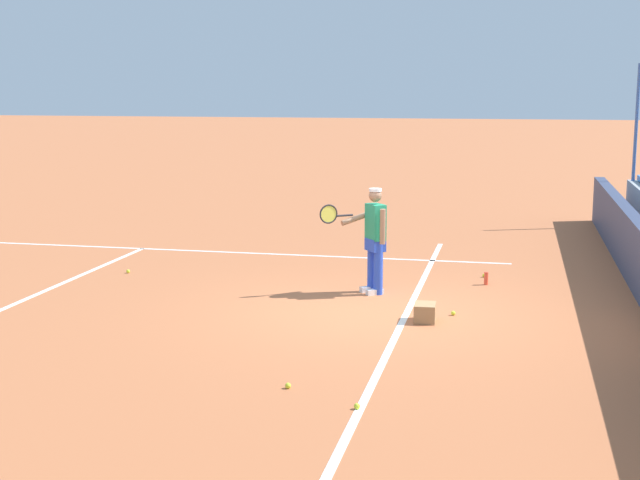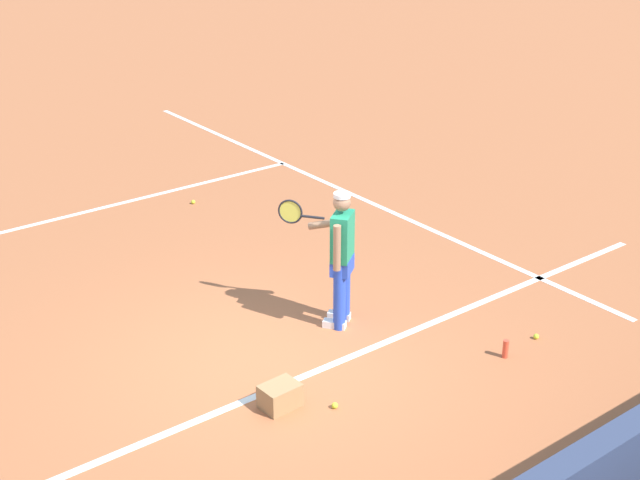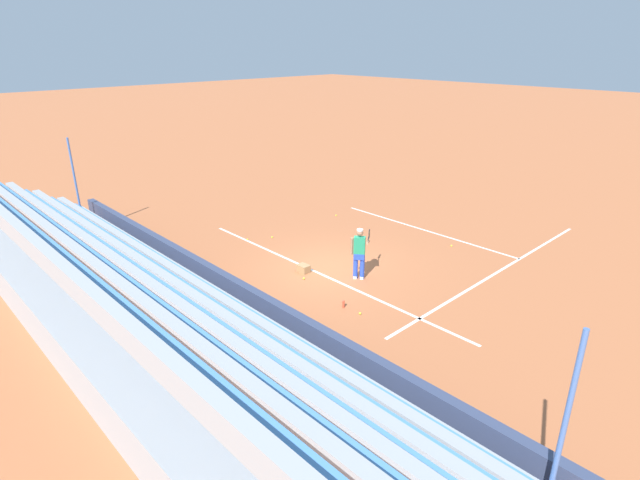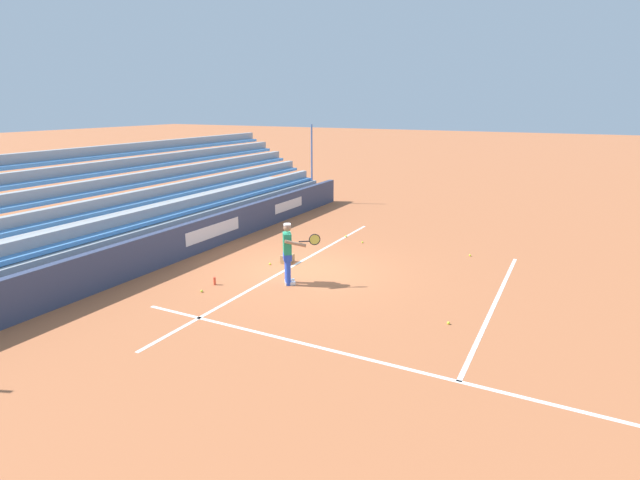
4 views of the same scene
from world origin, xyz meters
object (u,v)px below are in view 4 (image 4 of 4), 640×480
(tennis_ball_near_player, at_px, (202,291))
(tennis_ball_far_left, at_px, (362,242))
(tennis_player, at_px, (288,253))
(ball_box_cardboard, at_px, (287,259))
(tennis_ball_toward_net, at_px, (270,264))
(tennis_ball_by_box, at_px, (448,323))
(tennis_ball_stray_back, at_px, (346,236))
(water_bottle, at_px, (215,281))
(tennis_ball_on_baseline, at_px, (470,255))

(tennis_ball_near_player, height_order, tennis_ball_far_left, same)
(tennis_player, distance_m, tennis_ball_far_left, 4.89)
(ball_box_cardboard, relative_size, tennis_ball_toward_net, 6.06)
(tennis_ball_toward_net, distance_m, tennis_ball_by_box, 6.20)
(tennis_ball_stray_back, xyz_separation_m, tennis_ball_by_box, (5.87, 5.23, 0.00))
(ball_box_cardboard, bearing_deg, water_bottle, -16.56)
(tennis_ball_far_left, xyz_separation_m, tennis_ball_by_box, (5.40, 4.36, 0.00))
(tennis_ball_stray_back, xyz_separation_m, water_bottle, (6.29, -1.11, 0.08))
(tennis_ball_on_baseline, bearing_deg, tennis_ball_near_player, -40.86)
(tennis_ball_toward_net, bearing_deg, tennis_ball_on_baseline, 125.34)
(tennis_ball_stray_back, height_order, water_bottle, water_bottle)
(tennis_ball_near_player, bearing_deg, tennis_ball_on_baseline, 139.14)
(tennis_player, bearing_deg, tennis_ball_by_box, 82.56)
(tennis_ball_stray_back, height_order, tennis_ball_far_left, same)
(tennis_ball_by_box, bearing_deg, tennis_ball_near_player, -80.79)
(tennis_player, distance_m, ball_box_cardboard, 2.04)
(ball_box_cardboard, distance_m, water_bottle, 2.72)
(tennis_ball_far_left, height_order, tennis_ball_by_box, same)
(tennis_ball_far_left, xyz_separation_m, tennis_ball_on_baseline, (-0.14, 3.75, 0.00))
(tennis_player, distance_m, tennis_ball_stray_back, 5.39)
(tennis_ball_near_player, bearing_deg, ball_box_cardboard, 167.32)
(tennis_ball_by_box, bearing_deg, tennis_ball_on_baseline, -173.68)
(tennis_player, xyz_separation_m, tennis_ball_far_left, (-4.81, 0.20, -0.86))
(tennis_ball_stray_back, distance_m, tennis_ball_far_left, 0.99)
(tennis_ball_toward_net, relative_size, tennis_ball_far_left, 1.00)
(water_bottle, bearing_deg, tennis_ball_by_box, 93.72)
(tennis_ball_near_player, bearing_deg, tennis_ball_stray_back, 171.24)
(tennis_ball_toward_net, distance_m, tennis_ball_on_baseline, 6.53)
(tennis_ball_far_left, relative_size, water_bottle, 0.30)
(ball_box_cardboard, height_order, tennis_ball_stray_back, ball_box_cardboard)
(tennis_ball_toward_net, xyz_separation_m, tennis_ball_on_baseline, (-3.78, 5.33, 0.00))
(water_bottle, bearing_deg, tennis_ball_near_player, 4.90)
(ball_box_cardboard, xyz_separation_m, tennis_ball_by_box, (2.20, 5.57, -0.10))
(tennis_ball_toward_net, relative_size, tennis_ball_near_player, 1.00)
(tennis_ball_on_baseline, distance_m, tennis_ball_by_box, 5.58)
(tennis_player, bearing_deg, tennis_ball_toward_net, -130.32)
(tennis_player, bearing_deg, water_bottle, -60.47)
(tennis_ball_stray_back, height_order, tennis_ball_on_baseline, same)
(water_bottle, bearing_deg, ball_box_cardboard, 163.44)
(ball_box_cardboard, xyz_separation_m, tennis_ball_stray_back, (-3.68, 0.34, -0.10))
(tennis_ball_far_left, relative_size, tennis_ball_on_baseline, 1.00)
(tennis_ball_by_box, distance_m, water_bottle, 6.36)
(tennis_ball_by_box, bearing_deg, tennis_ball_stray_back, -138.34)
(ball_box_cardboard, height_order, water_bottle, ball_box_cardboard)
(ball_box_cardboard, distance_m, tennis_ball_toward_net, 0.58)
(tennis_player, height_order, ball_box_cardboard, tennis_player)
(tennis_ball_near_player, relative_size, water_bottle, 0.30)
(water_bottle, bearing_deg, tennis_ball_toward_net, 169.56)
(tennis_player, relative_size, water_bottle, 7.80)
(tennis_ball_stray_back, xyz_separation_m, tennis_ball_far_left, (0.47, 0.86, 0.00))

